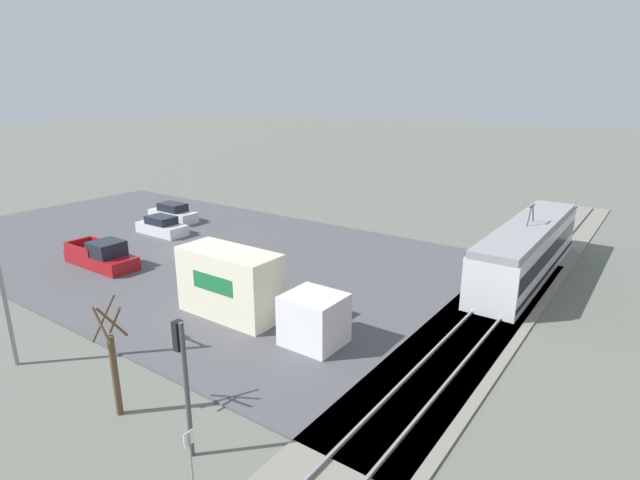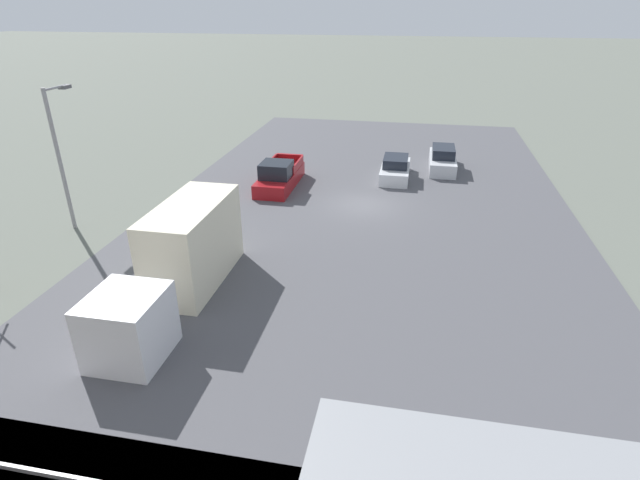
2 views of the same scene
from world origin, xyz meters
name	(u,v)px [view 2 (image 2 of 2)]	position (x,y,z in m)	size (l,w,h in m)	color
ground_plane	(363,206)	(0.00, 0.00, 0.00)	(320.00, 320.00, 0.00)	#60665B
road_surface	(363,205)	(0.00, 0.00, 0.04)	(23.59, 45.09, 0.08)	#4C4C51
box_truck	(180,260)	(6.06, 11.31, 1.67)	(2.34, 9.24, 3.45)	silver
pickup_truck	(279,176)	(5.69, -2.13, 0.76)	(2.02, 5.56, 1.80)	maroon
sedan_car_0	(443,160)	(-4.70, -7.94, 0.74)	(1.77, 4.72, 1.61)	silver
sedan_car_1	(395,169)	(-1.52, -5.37, 0.68)	(1.86, 4.39, 1.45)	silver
street_lamp_near_crossing	(60,149)	(14.77, 5.81, 4.22)	(0.36, 1.95, 7.22)	gray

